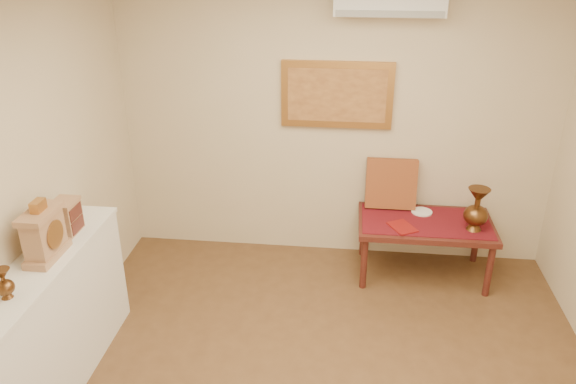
# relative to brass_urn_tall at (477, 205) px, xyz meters

# --- Properties ---
(wall_back) EXTENTS (4.00, 0.02, 2.70)m
(wall_back) POSITION_rel_brass_urn_tall_xyz_m (-1.25, 0.49, 0.56)
(wall_back) COLOR beige
(wall_back) RESTS_ON ground
(brass_urn_small) EXTENTS (0.11, 0.11, 0.24)m
(brass_urn_small) POSITION_rel_brass_urn_tall_xyz_m (-3.06, -1.97, 0.31)
(brass_urn_small) COLOR brown
(brass_urn_small) RESTS_ON display_ledge
(table_cloth) EXTENTS (1.14, 0.59, 0.01)m
(table_cloth) POSITION_rel_brass_urn_tall_xyz_m (-0.40, 0.12, -0.24)
(table_cloth) COLOR maroon
(table_cloth) RESTS_ON low_table
(brass_urn_tall) EXTENTS (0.21, 0.21, 0.47)m
(brass_urn_tall) POSITION_rel_brass_urn_tall_xyz_m (0.00, 0.00, 0.00)
(brass_urn_tall) COLOR brown
(brass_urn_tall) RESTS_ON table_cloth
(plate) EXTENTS (0.19, 0.19, 0.01)m
(plate) POSITION_rel_brass_urn_tall_xyz_m (-0.42, 0.28, -0.23)
(plate) COLOR white
(plate) RESTS_ON table_cloth
(menu) EXTENTS (0.28, 0.31, 0.01)m
(menu) POSITION_rel_brass_urn_tall_xyz_m (-0.62, -0.04, -0.23)
(menu) COLOR maroon
(menu) RESTS_ON table_cloth
(cushion) EXTENTS (0.47, 0.20, 0.48)m
(cushion) POSITION_rel_brass_urn_tall_xyz_m (-0.71, 0.38, -0.00)
(cushion) COLOR maroon
(cushion) RESTS_ON table_cloth
(display_ledge) EXTENTS (0.37, 2.02, 0.98)m
(display_ledge) POSITION_rel_brass_urn_tall_xyz_m (-3.07, -1.76, -0.30)
(display_ledge) COLOR white
(display_ledge) RESTS_ON floor
(mantel_clock) EXTENTS (0.17, 0.36, 0.41)m
(mantel_clock) POSITION_rel_brass_urn_tall_xyz_m (-3.04, -1.51, 0.36)
(mantel_clock) COLOR tan
(mantel_clock) RESTS_ON display_ledge
(wooden_chest) EXTENTS (0.16, 0.21, 0.24)m
(wooden_chest) POSITION_rel_brass_urn_tall_xyz_m (-3.07, -1.17, 0.31)
(wooden_chest) COLOR tan
(wooden_chest) RESTS_ON display_ledge
(low_table) EXTENTS (1.20, 0.70, 0.55)m
(low_table) POSITION_rel_brass_urn_tall_xyz_m (-0.40, 0.12, -0.31)
(low_table) COLOR #501E18
(low_table) RESTS_ON floor
(painting) EXTENTS (1.00, 0.06, 0.60)m
(painting) POSITION_rel_brass_urn_tall_xyz_m (-1.25, 0.46, 0.81)
(painting) COLOR #B37939
(painting) RESTS_ON wall_back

